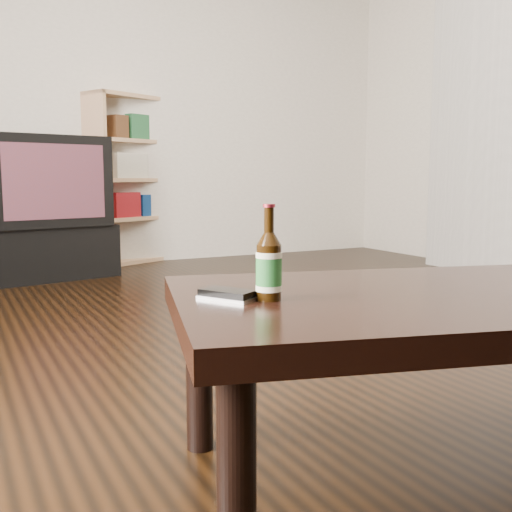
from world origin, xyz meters
name	(u,v)px	position (x,y,z in m)	size (l,w,h in m)	color
floor	(323,365)	(0.00, 0.00, -0.01)	(5.00, 6.00, 0.01)	black
wall_back	(112,94)	(0.00, 3.01, 1.35)	(5.00, 0.02, 2.70)	beige
chimney_breast	(509,84)	(2.35, 1.20, 1.35)	(0.30, 1.20, 2.70)	silver
tv_stand	(45,252)	(-0.63, 2.50, 0.18)	(0.91, 0.46, 0.37)	black
tv	(42,181)	(-0.63, 2.50, 0.67)	(0.89, 0.66, 0.61)	black
bookshelf	(125,177)	(0.11, 3.08, 0.70)	(0.80, 0.61, 1.35)	tan
coffee_table	(437,317)	(-0.26, -0.83, 0.38)	(1.31, 0.97, 0.44)	black
beer_bottle	(269,267)	(-0.64, -0.74, 0.51)	(0.07, 0.07, 0.20)	black
phone	(228,295)	(-0.71, -0.69, 0.45)	(0.11, 0.13, 0.02)	#A3A3A5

